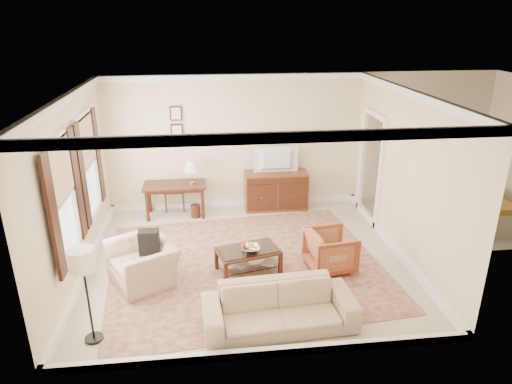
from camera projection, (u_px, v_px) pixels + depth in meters
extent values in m
cube|color=beige|center=(247.00, 259.00, 8.03)|extent=(5.50, 5.00, 0.01)
cube|color=white|center=(245.00, 93.00, 6.98)|extent=(5.50, 5.00, 0.01)
cube|color=beige|center=(235.00, 143.00, 9.82)|extent=(5.50, 0.01, 2.90)
cube|color=beige|center=(267.00, 257.00, 5.19)|extent=(5.50, 0.01, 2.90)
cube|color=beige|center=(73.00, 189.00, 7.21)|extent=(0.01, 5.00, 2.90)
cube|color=beige|center=(406.00, 176.00, 7.80)|extent=(0.01, 5.00, 2.90)
cube|color=beige|center=(443.00, 220.00, 9.56)|extent=(3.00, 2.70, 0.01)
cube|color=maroon|center=(246.00, 265.00, 7.85)|extent=(4.90, 4.32, 0.01)
cube|color=#3B1B11|center=(175.00, 185.00, 9.56)|extent=(1.30, 0.65, 0.05)
cylinder|color=#3B1B11|center=(147.00, 206.00, 9.40)|extent=(0.07, 0.07, 0.66)
cylinder|color=#3B1B11|center=(203.00, 204.00, 9.53)|extent=(0.07, 0.07, 0.66)
cylinder|color=#3B1B11|center=(150.00, 198.00, 9.85)|extent=(0.07, 0.07, 0.66)
cylinder|color=#3B1B11|center=(202.00, 195.00, 9.98)|extent=(0.07, 0.07, 0.66)
cube|color=brown|center=(276.00, 190.00, 10.02)|extent=(1.36, 0.52, 0.84)
imported|color=black|center=(277.00, 152.00, 9.68)|extent=(0.92, 0.53, 0.12)
cube|color=#3B1B11|center=(248.00, 251.00, 7.52)|extent=(1.12, 0.82, 0.04)
cube|color=silver|center=(248.00, 249.00, 7.51)|extent=(1.04, 0.74, 0.01)
cube|color=silver|center=(248.00, 264.00, 7.61)|extent=(1.02, 0.72, 0.02)
cube|color=#3B1B11|center=(226.00, 274.00, 7.20)|extent=(0.07, 0.07, 0.39)
cube|color=#3B1B11|center=(280.00, 263.00, 7.52)|extent=(0.07, 0.07, 0.39)
cube|color=#3B1B11|center=(216.00, 259.00, 7.66)|extent=(0.07, 0.07, 0.39)
cube|color=#3B1B11|center=(268.00, 249.00, 7.98)|extent=(0.07, 0.07, 0.39)
imported|color=silver|center=(251.00, 248.00, 7.43)|extent=(0.42, 0.42, 0.10)
imported|color=brown|center=(234.00, 266.00, 7.50)|extent=(0.25, 0.20, 0.38)
imported|color=brown|center=(264.00, 260.00, 7.67)|extent=(0.27, 0.14, 0.38)
imported|color=maroon|center=(331.00, 249.00, 7.60)|extent=(0.78, 0.82, 0.76)
imported|color=tan|center=(143.00, 257.00, 7.21)|extent=(1.08, 1.23, 0.90)
cube|color=black|center=(149.00, 239.00, 7.23)|extent=(0.36, 0.39, 0.40)
imported|color=tan|center=(279.00, 301.00, 6.16)|extent=(2.10, 0.74, 0.81)
cylinder|color=black|center=(94.00, 338.00, 6.04)|extent=(0.24, 0.24, 0.04)
cylinder|color=black|center=(89.00, 303.00, 5.84)|extent=(0.03, 0.03, 1.13)
cylinder|color=silver|center=(82.00, 260.00, 5.61)|extent=(0.33, 0.33, 0.28)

